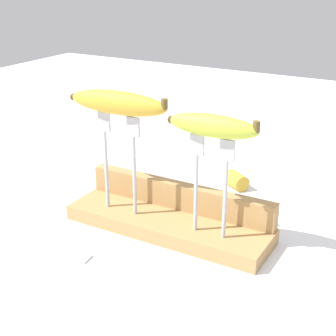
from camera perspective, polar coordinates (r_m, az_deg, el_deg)
name	(u,v)px	position (r m, az deg, el deg)	size (l,w,h in m)	color
ground_plane	(168,231)	(0.97, 0.00, -7.03)	(3.00, 3.00, 0.00)	silver
wooden_board	(168,224)	(0.97, 0.00, -6.29)	(0.40, 0.12, 0.03)	#A87F4C
board_backstop	(180,196)	(0.98, 1.34, -3.13)	(0.39, 0.03, 0.05)	#A87F4C
fork_stand_left	(120,155)	(0.95, -5.46, 1.49)	(0.09, 0.01, 0.19)	#B2B2B7
fork_stand_right	(211,177)	(0.86, 4.84, -1.06)	(0.08, 0.01, 0.18)	#B2B2B7
banana_raised_left	(118,103)	(0.92, -5.69, 7.30)	(0.20, 0.05, 0.04)	gold
banana_raised_right	(213,126)	(0.83, 5.03, 4.76)	(0.16, 0.04, 0.04)	#B2C138
fork_fallen_far	(55,250)	(0.93, -12.60, -8.97)	(0.19, 0.04, 0.01)	#B2B2B7
banana_chunk_near	(236,180)	(1.15, 7.66, -1.38)	(0.06, 0.06, 0.04)	gold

